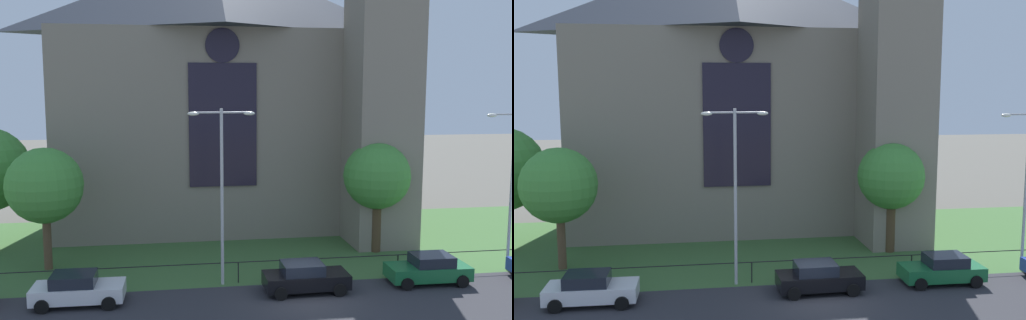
# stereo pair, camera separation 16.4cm
# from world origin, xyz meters

# --- Properties ---
(ground) EXTENTS (160.00, 160.00, 0.00)m
(ground) POSITION_xyz_m (0.00, 10.00, 0.00)
(ground) COLOR #56544C
(road_asphalt) EXTENTS (120.00, 8.00, 0.01)m
(road_asphalt) POSITION_xyz_m (0.00, -2.00, 0.00)
(road_asphalt) COLOR #2D2D33
(road_asphalt) RESTS_ON ground
(grass_verge) EXTENTS (120.00, 20.00, 0.01)m
(grass_verge) POSITION_xyz_m (0.00, 8.00, 0.00)
(grass_verge) COLOR #3D6633
(grass_verge) RESTS_ON ground
(church_building) EXTENTS (23.20, 16.20, 26.00)m
(church_building) POSITION_xyz_m (-2.17, 16.09, 10.27)
(church_building) COLOR gray
(church_building) RESTS_ON ground
(iron_railing) EXTENTS (35.02, 0.07, 1.13)m
(iron_railing) POSITION_xyz_m (-2.94, 2.50, 0.98)
(iron_railing) COLOR black
(iron_railing) RESTS_ON ground
(tree_left_near) EXTENTS (4.20, 4.20, 6.86)m
(tree_left_near) POSITION_xyz_m (-13.22, 6.33, 4.73)
(tree_left_near) COLOR brown
(tree_left_near) RESTS_ON ground
(tree_right_near) EXTENTS (4.09, 4.09, 6.80)m
(tree_right_near) POSITION_xyz_m (6.15, 6.90, 4.69)
(tree_right_near) COLOR #4C3823
(tree_right_near) RESTS_ON ground
(streetlamp_near) EXTENTS (3.37, 0.26, 9.08)m
(streetlamp_near) POSITION_xyz_m (-3.77, 2.40, 5.70)
(streetlamp_near) COLOR #B2B2B7
(streetlamp_near) RESTS_ON ground
(parked_car_white) EXTENTS (4.23, 2.09, 1.51)m
(parked_car_white) POSITION_xyz_m (-10.74, 0.69, 0.74)
(parked_car_white) COLOR silver
(parked_car_white) RESTS_ON ground
(parked_car_black) EXTENTS (4.23, 2.08, 1.51)m
(parked_car_black) POSITION_xyz_m (0.19, 0.71, 0.74)
(parked_car_black) COLOR black
(parked_car_black) RESTS_ON ground
(parked_car_green) EXTENTS (4.23, 2.08, 1.51)m
(parked_car_green) POSITION_xyz_m (6.85, 1.01, 0.74)
(parked_car_green) COLOR #196033
(parked_car_green) RESTS_ON ground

